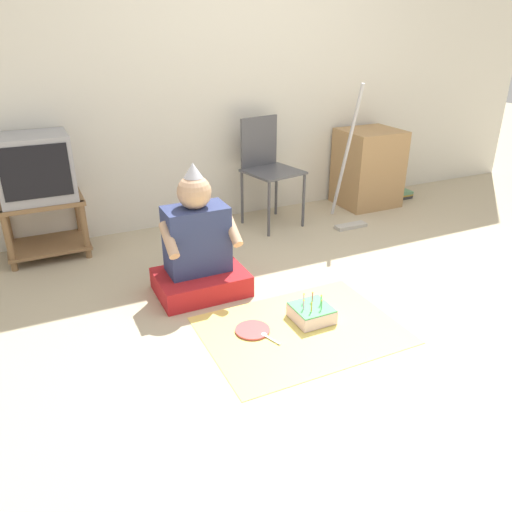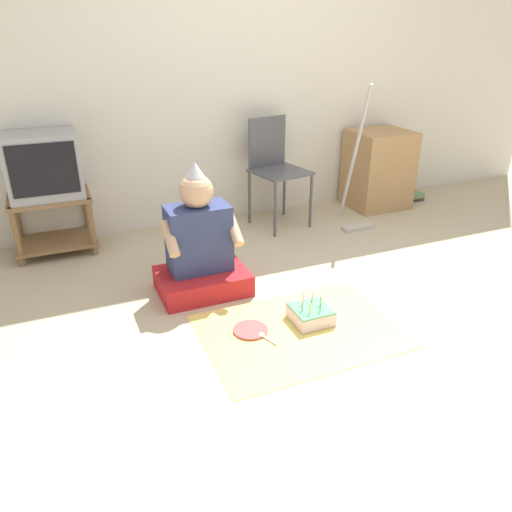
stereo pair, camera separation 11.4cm
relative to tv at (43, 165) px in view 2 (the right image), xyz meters
name	(u,v)px [view 2 (the right image)]	position (x,y,z in m)	size (l,w,h in m)	color
ground_plane	(369,317)	(1.64, -1.72, -0.67)	(16.00, 16.00, 0.00)	tan
wall_back	(245,64)	(1.64, 0.24, 0.61)	(6.40, 0.06, 2.55)	beige
tv_stand	(53,219)	(0.00, 0.00, -0.41)	(0.57, 0.41, 0.44)	olive
tv	(43,165)	(0.00, 0.00, 0.00)	(0.49, 0.40, 0.46)	#99999E
folding_chair	(275,163)	(1.77, -0.09, -0.15)	(0.48, 0.48, 0.88)	#4C4C51
cardboard_box_stack	(378,169)	(2.84, -0.06, -0.32)	(0.52, 0.47, 0.70)	#A87F51
dust_mop	(356,188)	(2.35, -0.44, -0.33)	(0.28, 0.35, 1.17)	#B2ADA3
book_pile	(413,197)	(3.27, -0.08, -0.63)	(0.19, 0.14, 0.08)	#333338
person_seated	(200,249)	(0.83, -1.00, -0.38)	(0.56, 0.41, 0.84)	red
party_cloth	(300,331)	(1.19, -1.69, -0.66)	(1.09, 0.80, 0.01)	#EAD666
birthday_cake	(311,314)	(1.30, -1.62, -0.62)	(0.22, 0.22, 0.15)	silver
paper_plate	(251,330)	(0.93, -1.58, -0.66)	(0.20, 0.20, 0.01)	#D84C4C
plastic_spoon_near	(264,336)	(0.98, -1.67, -0.66)	(0.06, 0.14, 0.01)	white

